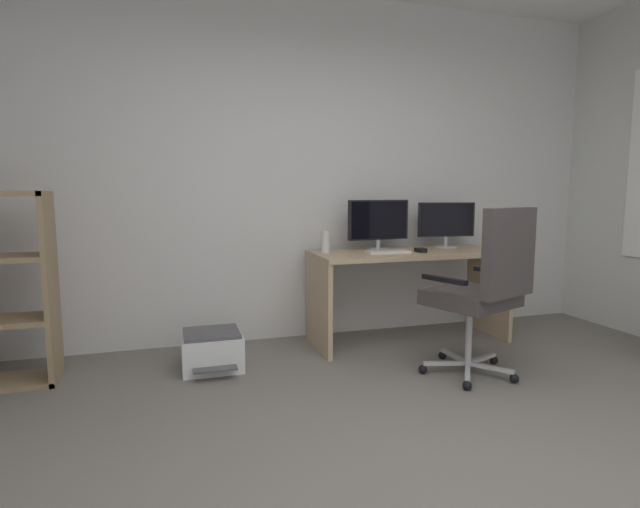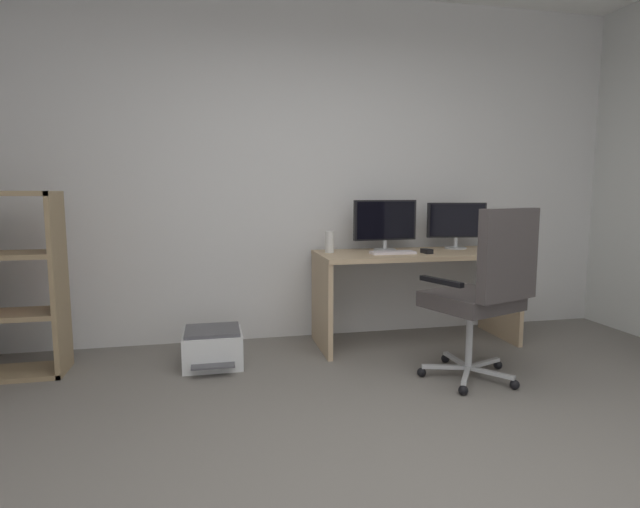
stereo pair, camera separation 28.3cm
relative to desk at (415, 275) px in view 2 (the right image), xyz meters
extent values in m
cube|color=silver|center=(-0.83, 0.43, 0.84)|extent=(5.47, 0.10, 2.77)
cube|color=tan|center=(0.00, 0.00, 0.17)|extent=(1.56, 0.63, 0.04)
cube|color=tan|center=(-0.76, 0.00, -0.20)|extent=(0.04, 0.61, 0.70)
cube|color=tan|center=(0.76, 0.00, -0.20)|extent=(0.04, 0.61, 0.70)
cylinder|color=#B2B5B7|center=(-0.21, 0.15, 0.19)|extent=(0.18, 0.18, 0.01)
cylinder|color=#B2B5B7|center=(-0.21, 0.15, 0.24)|extent=(0.03, 0.03, 0.08)
cube|color=black|center=(-0.21, 0.15, 0.43)|extent=(0.53, 0.07, 0.32)
cube|color=black|center=(-0.21, 0.12, 0.43)|extent=(0.49, 0.04, 0.30)
cylinder|color=#B2B5B7|center=(0.42, 0.15, 0.19)|extent=(0.18, 0.18, 0.01)
cylinder|color=#B2B5B7|center=(0.42, 0.15, 0.25)|extent=(0.03, 0.03, 0.09)
cube|color=black|center=(0.42, 0.15, 0.43)|extent=(0.49, 0.11, 0.29)
cube|color=black|center=(0.41, 0.13, 0.43)|extent=(0.45, 0.07, 0.26)
cube|color=silver|center=(-0.22, -0.08, 0.20)|extent=(0.34, 0.14, 0.02)
cube|color=black|center=(0.04, -0.11, 0.21)|extent=(0.07, 0.11, 0.03)
cylinder|color=silver|center=(-0.68, 0.10, 0.27)|extent=(0.07, 0.07, 0.17)
cube|color=#B7BABC|center=(0.18, -0.75, -0.48)|extent=(0.29, 0.13, 0.02)
sphere|color=black|center=(0.32, -0.69, -0.52)|extent=(0.06, 0.06, 0.06)
cube|color=#B7BABC|center=(0.04, -0.65, -0.48)|extent=(0.04, 0.30, 0.02)
sphere|color=black|center=(0.03, -0.50, -0.52)|extent=(0.06, 0.06, 0.06)
cube|color=#B7BABC|center=(-0.10, -0.76, -0.48)|extent=(0.30, 0.11, 0.02)
sphere|color=black|center=(-0.25, -0.72, -0.52)|extent=(0.06, 0.06, 0.06)
cube|color=#B7BABC|center=(-0.04, -0.92, -0.48)|extent=(0.19, 0.27, 0.02)
sphere|color=black|center=(-0.13, -1.05, -0.52)|extent=(0.06, 0.06, 0.06)
cube|color=#B7BABC|center=(0.13, -0.92, -0.48)|extent=(0.21, 0.26, 0.02)
sphere|color=black|center=(0.23, -1.03, -0.52)|extent=(0.06, 0.06, 0.06)
cylinder|color=#B7BABC|center=(0.04, -0.80, -0.28)|extent=(0.04, 0.04, 0.40)
cube|color=#413B3B|center=(0.04, -0.80, -0.03)|extent=(0.64, 0.62, 0.10)
cube|color=#413B3B|center=(0.13, -1.05, 0.29)|extent=(0.46, 0.23, 0.55)
cube|color=black|center=(-0.21, -0.89, 0.12)|extent=(0.15, 0.32, 0.03)
cube|color=black|center=(0.30, -0.70, 0.12)|extent=(0.15, 0.32, 0.03)
cube|color=#907856|center=(-2.56, -0.12, 0.06)|extent=(0.03, 0.33, 1.21)
cube|color=silver|center=(-1.59, -0.20, -0.43)|extent=(0.40, 0.36, 0.24)
cube|color=#4C4C51|center=(-1.59, -0.20, -0.30)|extent=(0.37, 0.33, 0.02)
cube|color=#4C4C51|center=(-1.59, -0.42, -0.48)|extent=(0.28, 0.10, 0.01)
camera|label=1|loc=(-1.84, -3.56, 0.65)|focal=27.79mm
camera|label=2|loc=(-1.56, -3.63, 0.65)|focal=27.79mm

